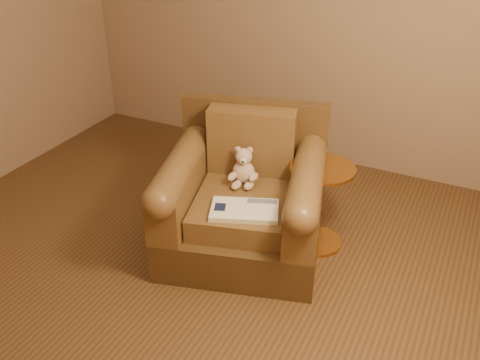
% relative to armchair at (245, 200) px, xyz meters
% --- Properties ---
extents(floor, '(4.00, 4.00, 0.00)m').
position_rel_armchair_xyz_m(floor, '(-0.27, -0.51, -0.36)').
color(floor, brown).
rests_on(floor, ground).
extents(room, '(4.02, 4.02, 2.71)m').
position_rel_armchair_xyz_m(room, '(-0.27, -0.51, 1.36)').
color(room, '#917359').
rests_on(room, ground).
extents(armchair, '(1.24, 1.20, 0.92)m').
position_rel_armchair_xyz_m(armchair, '(0.00, 0.00, 0.00)').
color(armchair, '#4B3219').
rests_on(armchair, floor).
extents(teddy_bear, '(0.19, 0.22, 0.26)m').
position_rel_armchair_xyz_m(teddy_bear, '(-0.05, 0.08, 0.18)').
color(teddy_bear, '#CAA58D').
rests_on(teddy_bear, armchair).
extents(guidebook, '(0.48, 0.38, 0.03)m').
position_rel_armchair_xyz_m(guidebook, '(0.12, -0.25, 0.10)').
color(guidebook, beige).
rests_on(guidebook, armchair).
extents(side_table, '(0.43, 0.43, 0.61)m').
position_rel_armchair_xyz_m(side_table, '(0.45, 0.22, -0.03)').
color(side_table, '#CB8938').
rests_on(side_table, floor).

